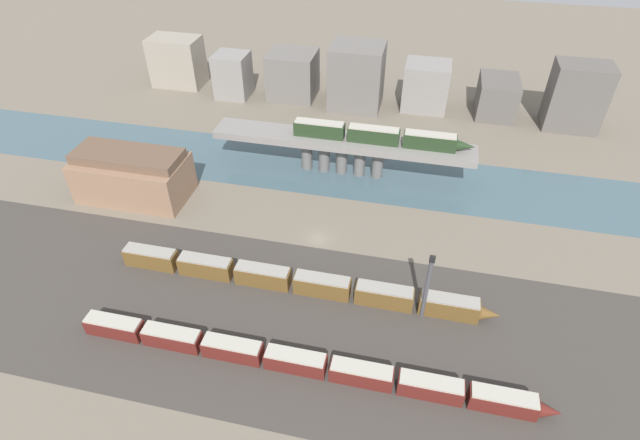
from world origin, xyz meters
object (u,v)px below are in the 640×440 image
Objects in this scene: train_on_bridge at (380,136)px; warehouse_building at (133,175)px; train_yard_near at (304,363)px; signal_tower at (427,287)px; train_yard_mid at (299,282)px.

warehouse_building is (-56.42, -21.01, -6.15)m from train_on_bridge.
train_yard_near is 3.13× the size of warehouse_building.
signal_tower is (70.93, -23.49, 1.79)m from warehouse_building.
train_on_bridge is 0.55× the size of train_yard_near.
train_on_bridge reaches higher than warehouse_building.
train_yard_mid is at bearing -25.15° from warehouse_building.
train_yard_near is (-4.21, -60.64, -10.21)m from train_on_bridge.
warehouse_building reaches higher than train_yard_mid.
train_yard_near is at bearing -37.20° from warehouse_building.
signal_tower is at bearing 40.79° from train_yard_near.
train_on_bridge is 47.01m from signal_tower.
train_yard_near is at bearing -93.97° from train_on_bridge.
signal_tower is (24.12, -1.52, 5.54)m from train_yard_mid.
train_yard_mid is at bearing -102.62° from train_on_bridge.
train_yard_mid is (-9.62, -42.98, -9.89)m from train_on_bridge.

